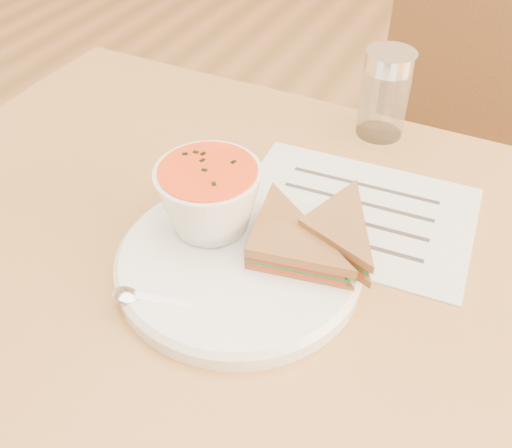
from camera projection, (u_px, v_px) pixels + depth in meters
The scene contains 9 objects.
dining_table at pixel (263, 438), 0.86m from camera, with size 1.00×0.70×0.75m, color #A45D33, non-canonical shape.
chair_far at pixel (407, 186), 1.21m from camera, with size 0.39×0.39×0.88m, color #5A2E1B, non-canonical shape.
plate at pixel (239, 262), 0.60m from camera, with size 0.26×0.26×0.02m, color white, non-canonical shape.
soup_bowl at pixel (210, 201), 0.60m from camera, with size 0.11×0.11×0.08m, color white, non-canonical shape.
sandwich_half_a at pixel (244, 261), 0.57m from camera, with size 0.11×0.11×0.03m, color #9E6A38, non-canonical shape.
sandwich_half_b at pixel (298, 230), 0.59m from camera, with size 0.09×0.09×0.03m, color #9E6A38, non-canonical shape.
spoon at pixel (169, 302), 0.54m from camera, with size 0.15×0.03×0.01m, color silver, non-canonical shape.
paper_menu at pixel (353, 212), 0.67m from camera, with size 0.27×0.20×0.00m, color white, non-canonical shape.
condiment_shaker at pixel (385, 94), 0.76m from camera, with size 0.07×0.07×0.12m, color silver, non-canonical shape.
Camera 1 is at (0.18, -0.38, 1.19)m, focal length 40.00 mm.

